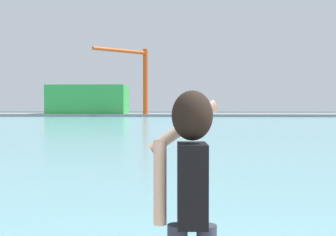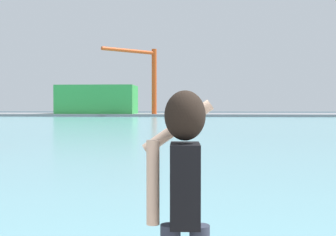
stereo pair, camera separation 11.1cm
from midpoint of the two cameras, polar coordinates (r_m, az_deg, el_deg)
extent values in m
plane|color=#334751|center=(52.12, 3.89, -0.76)|extent=(220.00, 220.00, 0.00)
cube|color=#6BA8B2|center=(54.11, 3.85, -0.66)|extent=(140.00, 100.00, 0.02)
cube|color=gray|center=(94.09, 3.42, 0.45)|extent=(140.00, 20.00, 0.49)
cube|color=black|center=(3.01, 2.10, -8.64)|extent=(0.21, 0.35, 0.56)
sphere|color=#E0B293|center=(2.97, 2.11, 0.14)|extent=(0.22, 0.22, 0.22)
ellipsoid|color=black|center=(2.95, 2.11, 0.33)|extent=(0.28, 0.26, 0.34)
cylinder|color=#E0B293|center=(3.02, -2.12, -8.41)|extent=(0.09, 0.09, 0.58)
cylinder|color=#E0B293|center=(3.19, 1.09, -1.19)|extent=(0.53, 0.11, 0.40)
cube|color=black|center=(3.30, 1.06, 1.86)|extent=(0.02, 0.07, 0.14)
cube|color=green|center=(93.03, -10.38, 2.38)|extent=(15.96, 8.88, 5.91)
cylinder|color=#D84C19|center=(87.53, -3.00, 4.77)|extent=(1.00, 1.00, 12.97)
cylinder|color=#D84C19|center=(84.59, -6.28, 8.74)|extent=(9.25, 8.64, 0.70)
camera|label=1|loc=(0.06, -90.61, -0.02)|focal=46.67mm
camera|label=2|loc=(0.06, 89.39, 0.02)|focal=46.67mm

